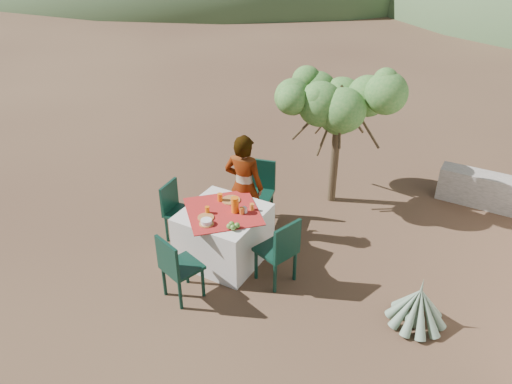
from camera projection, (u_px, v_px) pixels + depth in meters
ground at (211, 261)px, 6.87m from camera, size 160.00×160.00×0.00m
table at (224, 235)px, 6.77m from camera, size 1.30×1.30×0.76m
chair_far at (259, 189)px, 7.51m from camera, size 0.54×0.54×0.97m
chair_near at (177, 266)px, 5.99m from camera, size 0.53×0.53×0.91m
chair_left at (177, 208)px, 7.13m from camera, size 0.44×0.44×0.88m
chair_right at (280, 249)px, 6.24m from camera, size 0.55×0.55×0.95m
person at (244, 187)px, 7.06m from camera, size 0.63×0.46×1.59m
shrub_tree at (344, 109)px, 7.50m from camera, size 1.70×1.67×2.00m
agave at (418, 307)px, 5.75m from camera, size 0.70×0.70×0.74m
plate_far at (231, 200)px, 6.79m from camera, size 0.26×0.26×0.01m
plate_near at (206, 217)px, 6.42m from camera, size 0.21×0.21×0.01m
glass_far at (220, 197)px, 6.76m from camera, size 0.07×0.07×0.11m
glass_near at (207, 210)px, 6.50m from camera, size 0.06×0.06×0.10m
juice_pitcher at (235, 205)px, 6.49m from camera, size 0.10×0.10×0.22m
bowl_plate at (206, 224)px, 6.30m from camera, size 0.19×0.19×0.01m
white_bowl at (206, 221)px, 6.29m from camera, size 0.14×0.14×0.05m
jar_left at (242, 211)px, 6.49m from camera, size 0.06×0.06×0.09m
jar_right at (252, 207)px, 6.57m from camera, size 0.06×0.06×0.09m
napkin_holder at (245, 210)px, 6.52m from camera, size 0.07×0.06×0.08m
fruit_cluster at (233, 226)px, 6.21m from camera, size 0.15×0.14×0.07m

